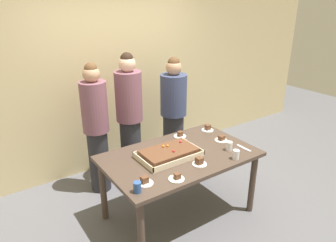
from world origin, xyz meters
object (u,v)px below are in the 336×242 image
(plated_slice_far_left, at_px, (145,181))
(person_serving_front, at_px, (96,127))
(plated_slice_near_left, at_px, (180,135))
(plated_slice_far_right, at_px, (177,178))
(cake_server_utensil, at_px, (244,148))
(person_striped_tie_right, at_px, (130,117))
(party_table, at_px, (179,162))
(sheet_cake, at_px, (169,153))
(plated_slice_near_right, at_px, (199,162))
(person_green_shirt_behind, at_px, (173,112))
(drink_cup_nearest, at_px, (229,146))
(drink_cup_far_end, at_px, (137,187))
(plated_slice_center_front, at_px, (221,139))
(plated_slice_center_back, at_px, (208,129))
(drink_cup_middle, at_px, (236,155))

(plated_slice_far_left, relative_size, person_serving_front, 0.09)
(plated_slice_near_left, bearing_deg, plated_slice_far_right, -128.22)
(cake_server_utensil, height_order, person_striped_tie_right, person_striped_tie_right)
(party_table, height_order, sheet_cake, sheet_cake)
(plated_slice_near_right, height_order, person_striped_tie_right, person_striped_tie_right)
(plated_slice_far_left, bearing_deg, sheet_cake, 32.64)
(plated_slice_far_left, height_order, person_striped_tie_right, person_striped_tie_right)
(plated_slice_near_right, xyz_separation_m, person_striped_tie_right, (-0.11, 1.29, 0.10))
(plated_slice_far_right, height_order, person_striped_tie_right, person_striped_tie_right)
(party_table, relative_size, person_green_shirt_behind, 1.01)
(plated_slice_far_left, xyz_separation_m, person_serving_front, (0.06, 1.28, 0.07))
(drink_cup_nearest, bearing_deg, person_striped_tie_right, 115.37)
(drink_cup_far_end, xyz_separation_m, person_green_shirt_behind, (1.35, 1.36, -0.00))
(person_striped_tie_right, bearing_deg, plated_slice_center_front, 37.39)
(plated_slice_center_front, relative_size, person_green_shirt_behind, 0.09)
(plated_slice_near_left, bearing_deg, plated_slice_center_back, -6.14)
(party_table, height_order, plated_slice_far_left, plated_slice_far_left)
(party_table, bearing_deg, plated_slice_near_right, -83.22)
(drink_cup_nearest, height_order, drink_cup_far_end, same)
(plated_slice_near_left, xyz_separation_m, person_striped_tie_right, (-0.35, 0.64, 0.11))
(plated_slice_far_left, bearing_deg, plated_slice_center_back, 25.18)
(plated_slice_center_back, bearing_deg, person_green_shirt_behind, 94.04)
(plated_slice_near_left, bearing_deg, plated_slice_near_right, -110.11)
(plated_slice_near_left, relative_size, plated_slice_far_left, 1.00)
(drink_cup_middle, height_order, person_serving_front, person_serving_front)
(cake_server_utensil, bearing_deg, person_green_shirt_behind, 92.07)
(person_serving_front, bearing_deg, person_green_shirt_behind, 67.38)
(plated_slice_near_right, distance_m, drink_cup_middle, 0.41)
(plated_slice_far_left, bearing_deg, drink_cup_far_end, -147.08)
(plated_slice_center_front, height_order, person_green_shirt_behind, person_green_shirt_behind)
(plated_slice_far_right, distance_m, person_serving_front, 1.41)
(plated_slice_near_right, relative_size, plated_slice_center_front, 1.00)
(drink_cup_nearest, bearing_deg, cake_server_utensil, -20.98)
(person_serving_front, height_order, person_striped_tie_right, person_striped_tie_right)
(plated_slice_near_right, height_order, person_green_shirt_behind, person_green_shirt_behind)
(drink_cup_middle, bearing_deg, plated_slice_center_front, 65.87)
(party_table, xyz_separation_m, drink_cup_nearest, (0.51, -0.23, 0.14))
(plated_slice_center_back, xyz_separation_m, drink_cup_far_end, (-1.40, -0.68, 0.03))
(sheet_cake, xyz_separation_m, drink_cup_nearest, (0.64, -0.25, 0.01))
(drink_cup_middle, relative_size, drink_cup_far_end, 1.00)
(plated_slice_center_back, distance_m, drink_cup_middle, 0.78)
(plated_slice_near_right, distance_m, plated_slice_center_front, 0.65)
(person_serving_front, relative_size, person_green_shirt_behind, 1.03)
(party_table, distance_m, plated_slice_near_right, 0.31)
(sheet_cake, height_order, plated_slice_center_back, sheet_cake)
(drink_cup_nearest, bearing_deg, plated_slice_center_front, 66.24)
(plated_slice_far_right, bearing_deg, drink_cup_nearest, 10.83)
(plated_slice_far_left, distance_m, person_serving_front, 1.29)
(plated_slice_near_left, height_order, person_serving_front, person_serving_front)
(plated_slice_far_left, relative_size, plated_slice_center_front, 1.00)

